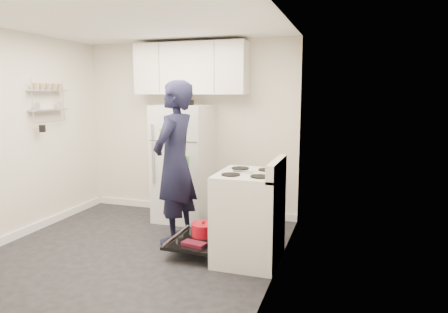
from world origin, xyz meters
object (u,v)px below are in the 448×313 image
(electric_range, at_px, (248,217))
(person, at_px, (175,163))
(refrigerator, at_px, (184,162))
(open_oven_door, at_px, (199,236))

(electric_range, xyz_separation_m, person, (-0.96, 0.28, 0.49))
(electric_range, xyz_separation_m, refrigerator, (-1.21, 1.10, 0.34))
(open_oven_door, relative_size, refrigerator, 0.42)
(open_oven_door, xyz_separation_m, person, (-0.39, 0.23, 0.77))
(open_oven_door, xyz_separation_m, refrigerator, (-0.64, 1.05, 0.63))
(person, bearing_deg, open_oven_door, 63.10)
(open_oven_door, bearing_deg, electric_range, -4.87)
(electric_range, bearing_deg, refrigerator, 137.74)
(electric_range, xyz_separation_m, open_oven_door, (-0.57, 0.05, -0.28))
(electric_range, distance_m, refrigerator, 1.67)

